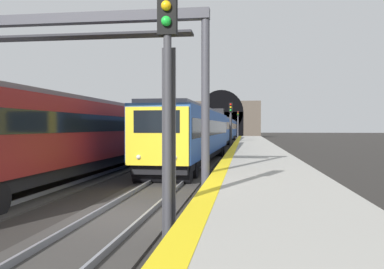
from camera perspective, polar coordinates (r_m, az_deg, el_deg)
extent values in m
plane|color=#282623|center=(11.32, -10.01, -11.77)|extent=(320.00, 320.00, 0.00)
cube|color=#9E9B93|center=(10.73, 11.56, -9.86)|extent=(112.00, 3.69, 0.96)
cube|color=yellow|center=(10.66, 2.91, -7.26)|extent=(112.00, 0.50, 0.01)
cube|color=#383533|center=(11.31, -10.01, -11.63)|extent=(160.00, 2.81, 0.06)
cube|color=gray|center=(11.52, -13.47, -10.87)|extent=(160.00, 0.07, 0.15)
cube|color=gray|center=(11.09, -6.41, -11.31)|extent=(160.00, 0.07, 0.15)
cube|color=#264C99|center=(26.13, 0.30, 0.45)|extent=(19.74, 3.35, 2.61)
cube|color=black|center=(26.13, 0.30, 0.98)|extent=(18.96, 3.36, 0.91)
cube|color=slate|center=(26.15, 0.30, 3.53)|extent=(19.14, 2.91, 0.20)
cube|color=black|center=(26.19, 0.30, -2.79)|extent=(19.34, 3.00, 0.48)
cylinder|color=black|center=(17.53, -4.27, -5.73)|extent=(0.93, 2.60, 0.86)
cylinder|color=black|center=(19.27, -3.01, -5.11)|extent=(0.93, 2.60, 0.86)
cylinder|color=black|center=(33.22, 2.22, -2.48)|extent=(0.93, 2.60, 0.86)
cylinder|color=black|center=(35.00, 2.58, -2.30)|extent=(0.93, 2.60, 0.86)
cube|color=yellow|center=(16.45, -5.08, -0.24)|extent=(0.19, 2.70, 2.44)
cube|color=black|center=(16.40, -5.13, 1.86)|extent=(0.09, 1.96, 0.94)
sphere|color=#F2EACC|center=(16.26, -2.49, -3.33)|extent=(0.20, 0.20, 0.20)
sphere|color=#F2EACC|center=(16.65, -7.70, -3.24)|extent=(0.20, 0.20, 0.20)
cube|color=#264C99|center=(46.25, 3.53, 0.75)|extent=(19.74, 3.35, 2.61)
cube|color=black|center=(46.24, 3.53, 1.27)|extent=(18.96, 3.36, 0.82)
cube|color=slate|center=(46.26, 3.53, 2.49)|extent=(19.14, 2.91, 0.20)
cube|color=black|center=(46.28, 3.52, -1.08)|extent=(19.34, 3.00, 0.48)
cylinder|color=black|center=(37.43, 2.15, -2.07)|extent=(0.93, 2.60, 0.86)
cylinder|color=black|center=(39.21, 2.48, -1.93)|extent=(0.93, 2.60, 0.86)
cylinder|color=black|center=(53.39, 4.29, -1.12)|extent=(0.93, 2.60, 0.86)
cylinder|color=black|center=(55.18, 4.46, -1.04)|extent=(0.93, 2.60, 0.86)
cube|color=#264C99|center=(66.42, 4.80, 0.86)|extent=(19.74, 3.35, 2.61)
cube|color=black|center=(66.42, 4.80, 1.18)|extent=(18.96, 3.36, 0.87)
cube|color=slate|center=(66.43, 4.80, 2.07)|extent=(19.14, 2.91, 0.20)
cube|color=black|center=(66.44, 4.79, -0.41)|extent=(19.34, 3.00, 0.48)
cylinder|color=black|center=(58.09, 4.14, -0.93)|extent=(0.93, 2.60, 0.86)
cylinder|color=black|center=(59.88, 4.30, -0.87)|extent=(0.93, 2.60, 0.86)
cylinder|color=black|center=(73.02, 5.20, -0.51)|extent=(0.93, 2.60, 0.86)
cylinder|color=black|center=(74.82, 5.30, -0.47)|extent=(0.93, 2.60, 0.86)
cube|color=black|center=(46.27, 3.53, 3.17)|extent=(1.35, 1.72, 0.90)
cube|color=maroon|center=(18.88, -17.14, 0.46)|extent=(19.91, 3.12, 2.62)
cube|color=black|center=(18.88, -17.15, 1.55)|extent=(19.12, 3.14, 0.75)
cube|color=slate|center=(18.92, -17.17, 4.72)|extent=(19.31, 2.69, 0.20)
cube|color=black|center=(18.96, -17.12, -4.08)|extent=(19.51, 2.78, 0.53)
cylinder|color=black|center=(25.38, -10.30, -3.50)|extent=(1.00, 2.60, 0.96)
cylinder|color=black|center=(27.09, -9.06, -3.21)|extent=(1.00, 2.60, 0.96)
cube|color=maroon|center=(38.53, -4.18, 0.82)|extent=(19.91, 3.12, 2.62)
cube|color=black|center=(38.53, -4.18, 1.34)|extent=(19.12, 3.14, 0.90)
cube|color=slate|center=(38.55, -4.19, 2.92)|extent=(19.31, 2.69, 0.20)
cube|color=black|center=(38.57, -4.18, -1.41)|extent=(19.51, 2.78, 0.53)
cylinder|color=black|center=(30.25, -7.80, -2.75)|extent=(1.00, 2.60, 0.96)
cylinder|color=black|center=(31.97, -6.89, -2.54)|extent=(1.00, 2.60, 0.96)
cylinder|color=black|center=(45.26, -2.27, -1.45)|extent=(1.00, 2.60, 0.96)
cylinder|color=black|center=(47.03, -1.85, -1.36)|extent=(1.00, 2.60, 0.96)
cube|color=maroon|center=(58.81, -0.05, 0.93)|extent=(19.91, 3.12, 2.62)
cube|color=black|center=(58.81, -0.05, 1.31)|extent=(19.12, 3.14, 0.85)
cube|color=slate|center=(58.83, -0.05, 2.31)|extent=(19.31, 2.69, 0.20)
cube|color=black|center=(58.84, -0.05, -0.53)|extent=(19.51, 2.78, 0.53)
cylinder|color=black|center=(50.48, -1.50, -1.19)|extent=(1.00, 2.60, 0.96)
cylinder|color=black|center=(52.25, -1.16, -1.11)|extent=(1.00, 2.60, 0.96)
cylinder|color=black|center=(65.47, 0.83, -0.65)|extent=(1.00, 2.60, 0.96)
cylinder|color=black|center=(67.25, 1.03, -0.61)|extent=(1.00, 2.60, 0.96)
cube|color=black|center=(38.57, -4.19, 3.73)|extent=(1.33, 1.71, 0.90)
cylinder|color=#38383D|center=(7.91, -3.53, -1.45)|extent=(0.16, 0.16, 4.34)
cube|color=black|center=(8.24, -3.56, 17.61)|extent=(0.20, 0.38, 1.05)
cube|color=#38383D|center=(8.05, -3.34, -1.40)|extent=(0.04, 0.28, 3.90)
sphere|color=yellow|center=(8.13, -3.75, 18.03)|extent=(0.20, 0.20, 0.20)
sphere|color=green|center=(8.05, -3.74, 15.99)|extent=(0.20, 0.20, 0.20)
cylinder|color=#38383D|center=(41.88, 5.59, 0.42)|extent=(0.16, 0.16, 4.01)
cube|color=black|center=(41.92, 5.60, 3.88)|extent=(0.20, 0.38, 1.05)
cube|color=#38383D|center=(42.02, 5.60, 0.42)|extent=(0.04, 0.28, 3.61)
sphere|color=red|center=(41.81, 5.59, 4.33)|extent=(0.20, 0.20, 0.20)
sphere|color=yellow|center=(41.79, 5.59, 3.92)|extent=(0.20, 0.20, 0.20)
sphere|color=green|center=(41.78, 5.59, 3.51)|extent=(0.20, 0.20, 0.20)
cylinder|color=#4C4C54|center=(83.02, 6.63, 1.02)|extent=(0.16, 0.16, 4.74)
cube|color=black|center=(83.07, 6.64, 3.02)|extent=(0.20, 0.38, 1.05)
cube|color=#4C4C54|center=(83.16, 6.64, 1.02)|extent=(0.04, 0.28, 4.27)
sphere|color=red|center=(82.95, 6.64, 3.25)|extent=(0.20, 0.20, 0.20)
sphere|color=yellow|center=(82.94, 6.64, 3.04)|extent=(0.20, 0.20, 0.20)
sphere|color=green|center=(82.93, 6.64, 2.83)|extent=(0.20, 0.20, 0.20)
cylinder|color=#3F3F47|center=(13.25, 1.94, 3.43)|extent=(0.28, 0.28, 6.11)
cube|color=#3F3F47|center=(14.82, -15.59, 15.80)|extent=(0.36, 8.92, 0.35)
cube|color=#2D2D33|center=(14.67, -15.58, 13.44)|extent=(0.70, 7.77, 0.08)
cube|color=#51473D|center=(94.40, 4.27, 2.21)|extent=(2.05, 18.42, 8.59)
cube|color=black|center=(93.31, 4.23, 1.43)|extent=(0.12, 10.32, 6.01)
cylinder|color=black|center=(93.37, 4.23, 3.28)|extent=(0.12, 10.32, 10.32)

